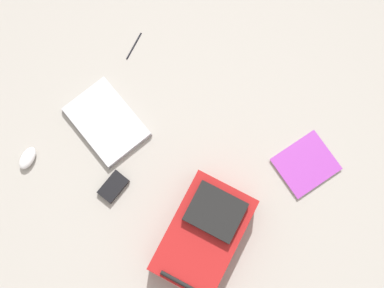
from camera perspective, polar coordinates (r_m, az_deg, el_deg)
The scene contains 7 objects.
ground_plane at distance 2.15m, azimuth 0.19°, elevation -1.55°, with size 4.05×4.05×0.00m, color gray.
backpack at distance 2.04m, azimuth 1.46°, elevation -10.60°, with size 0.39×0.51×0.19m.
laptop at distance 2.20m, azimuth -10.14°, elevation 2.62°, with size 0.39×0.30×0.03m.
book_blue at distance 2.20m, azimuth 13.37°, elevation -2.35°, with size 0.27×0.29×0.01m.
computer_mouse at distance 2.25m, azimuth -18.98°, elevation -1.60°, with size 0.06×0.11×0.04m, color silver.
power_brick at distance 2.15m, azimuth -9.34°, elevation -5.03°, with size 0.08×0.13×0.03m, color black.
pen_black at distance 2.32m, azimuth -6.93°, elevation 11.52°, with size 0.01×0.01×0.15m, color black.
Camera 1 is at (0.25, -0.29, 2.12)m, focal length 44.83 mm.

